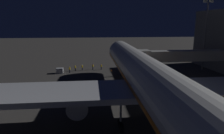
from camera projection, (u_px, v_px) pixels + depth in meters
name	position (u px, v px, depth m)	size (l,w,h in m)	color
ground_plane	(132.00, 94.00, 39.63)	(320.00, 320.00, 0.00)	#383533
airliner_at_gate	(150.00, 82.00, 26.82)	(53.57, 64.59, 18.62)	silver
jet_bridge	(173.00, 56.00, 47.52)	(21.69, 3.40, 7.60)	#9E9E99
apron_floodlight_mast	(205.00, 31.00, 58.04)	(2.90, 0.50, 20.13)	#59595E
baggage_container_near_belt	(60.00, 71.00, 55.72)	(1.86, 1.51, 1.47)	#B7BABF
ground_crew_near_nose_gear	(75.00, 68.00, 58.47)	(0.40, 0.40, 1.69)	black
ground_crew_by_belt_loader	(101.00, 67.00, 59.98)	(0.40, 0.40, 1.71)	black
ground_crew_under_port_wing	(70.00, 69.00, 56.11)	(0.40, 0.40, 1.77)	black
ground_crew_by_tug	(82.00, 67.00, 59.03)	(0.40, 0.40, 1.75)	black
ground_crew_walking_aft	(93.00, 67.00, 60.03)	(0.40, 0.40, 1.71)	black
traffic_cone_nose_port	(126.00, 70.00, 58.49)	(0.36, 0.36, 0.55)	orange
traffic_cone_nose_starboard	(111.00, 70.00, 58.04)	(0.36, 0.36, 0.55)	orange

